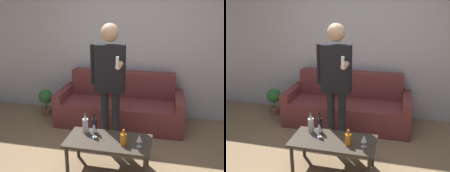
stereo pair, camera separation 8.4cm
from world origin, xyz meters
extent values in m
cube|color=silver|center=(0.00, 2.02, 1.35)|extent=(8.00, 0.06, 2.70)
cube|color=brown|center=(-0.13, 1.41, 0.20)|extent=(1.80, 0.58, 0.41)
cube|color=brown|center=(-0.13, 1.81, 0.43)|extent=(1.80, 0.23, 0.85)
cube|color=brown|center=(-1.10, 1.52, 0.28)|extent=(0.14, 0.81, 0.57)
cube|color=brown|center=(0.84, 1.52, 0.28)|extent=(0.14, 0.81, 0.57)
cube|color=#3D3328|center=(-0.02, 0.23, 0.40)|extent=(1.02, 0.49, 0.03)
cylinder|color=#3D3328|center=(-0.48, 0.03, 0.19)|extent=(0.04, 0.04, 0.39)
cylinder|color=#3D3328|center=(0.43, 0.03, 0.19)|extent=(0.04, 0.04, 0.39)
cylinder|color=#3D3328|center=(-0.48, 0.42, 0.19)|extent=(0.04, 0.04, 0.39)
cylinder|color=#3D3328|center=(0.43, 0.42, 0.19)|extent=(0.04, 0.04, 0.39)
cylinder|color=silver|center=(-0.35, 0.36, 0.51)|extent=(0.08, 0.08, 0.18)
cylinder|color=silver|center=(-0.35, 0.36, 0.63)|extent=(0.03, 0.03, 0.07)
cylinder|color=black|center=(-0.35, 0.36, 0.66)|extent=(0.03, 0.03, 0.01)
cylinder|color=orange|center=(0.17, 0.15, 0.49)|extent=(0.07, 0.07, 0.14)
cylinder|color=orange|center=(0.17, 0.15, 0.58)|extent=(0.03, 0.03, 0.05)
cylinder|color=black|center=(0.17, 0.15, 0.61)|extent=(0.03, 0.03, 0.01)
cylinder|color=black|center=(-0.24, 0.38, 0.51)|extent=(0.06, 0.06, 0.18)
cylinder|color=black|center=(-0.24, 0.38, 0.64)|extent=(0.02, 0.02, 0.07)
cylinder|color=black|center=(-0.24, 0.38, 0.67)|extent=(0.03, 0.03, 0.01)
cylinder|color=silver|center=(-0.21, 0.25, 0.42)|extent=(0.07, 0.07, 0.01)
cylinder|color=silver|center=(-0.21, 0.25, 0.46)|extent=(0.01, 0.01, 0.07)
cone|color=silver|center=(-0.21, 0.25, 0.55)|extent=(0.07, 0.07, 0.10)
cylinder|color=silver|center=(0.35, 0.15, 0.42)|extent=(0.06, 0.06, 0.01)
cylinder|color=silver|center=(0.35, 0.15, 0.46)|extent=(0.01, 0.01, 0.06)
cone|color=silver|center=(0.35, 0.15, 0.53)|extent=(0.07, 0.07, 0.09)
cylinder|color=#232328|center=(-0.20, 0.75, 0.42)|extent=(0.11, 0.11, 0.84)
cylinder|color=#232328|center=(-0.04, 0.75, 0.42)|extent=(0.11, 0.11, 0.84)
cube|color=black|center=(-0.12, 0.75, 1.16)|extent=(0.39, 0.17, 0.63)
sphere|color=tan|center=(-0.12, 0.75, 1.62)|extent=(0.23, 0.23, 0.23)
cylinder|color=black|center=(-0.35, 0.75, 1.20)|extent=(0.07, 0.07, 0.54)
cylinder|color=tan|center=(0.04, 0.62, 1.25)|extent=(0.07, 0.27, 0.07)
cube|color=white|center=(0.04, 0.45, 1.31)|extent=(0.03, 0.03, 0.14)
cylinder|color=#936042|center=(-1.52, 1.60, 0.06)|extent=(0.18, 0.18, 0.11)
cylinder|color=#476B38|center=(-1.52, 1.60, 0.19)|extent=(0.02, 0.02, 0.16)
sphere|color=#337A38|center=(-1.52, 1.60, 0.36)|extent=(0.26, 0.26, 0.26)
camera|label=1|loc=(0.57, -2.33, 1.94)|focal=40.00mm
camera|label=2|loc=(0.65, -2.31, 1.94)|focal=40.00mm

